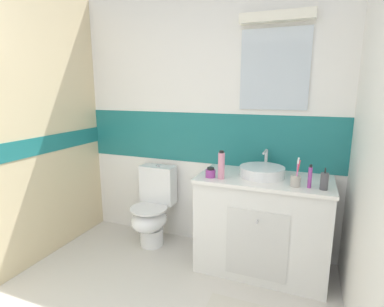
% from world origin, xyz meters
% --- Properties ---
extents(wall_back_tiled, '(3.20, 0.20, 2.50)m').
position_xyz_m(wall_back_tiled, '(0.01, 2.45, 1.26)').
color(wall_back_tiled, white).
rests_on(wall_back_tiled, ground_plane).
extents(vanity_cabinet, '(1.10, 0.60, 0.85)m').
position_xyz_m(vanity_cabinet, '(0.64, 2.11, 0.43)').
color(vanity_cabinet, silver).
rests_on(vanity_cabinet, ground_plane).
extents(sink_basin, '(0.38, 0.42, 0.20)m').
position_xyz_m(sink_basin, '(0.62, 2.13, 0.90)').
color(sink_basin, white).
rests_on(sink_basin, vanity_cabinet).
extents(toilet, '(0.37, 0.50, 0.82)m').
position_xyz_m(toilet, '(-0.47, 2.16, 0.37)').
color(toilet, white).
rests_on(toilet, ground_plane).
extents(toothbrush_cup, '(0.08, 0.08, 0.23)m').
position_xyz_m(toothbrush_cup, '(0.89, 1.95, 0.90)').
color(toothbrush_cup, '#B2ADA3').
rests_on(toothbrush_cup, vanity_cabinet).
extents(soap_dispenser, '(0.06, 0.06, 0.17)m').
position_xyz_m(soap_dispenser, '(1.09, 1.94, 0.92)').
color(soap_dispenser, '#4C4C51').
rests_on(soap_dispenser, vanity_cabinet).
extents(hair_gel_jar, '(0.08, 0.08, 0.08)m').
position_xyz_m(hair_gel_jar, '(0.21, 1.95, 0.89)').
color(hair_gel_jar, '#993F99').
rests_on(hair_gel_jar, vanity_cabinet).
extents(shampoo_bottle_tall, '(0.06, 0.06, 0.24)m').
position_xyz_m(shampoo_bottle_tall, '(0.31, 1.94, 0.96)').
color(shampoo_bottle_tall, pink).
rests_on(shampoo_bottle_tall, vanity_cabinet).
extents(toothpaste_tube_upright, '(0.03, 0.03, 0.18)m').
position_xyz_m(toothpaste_tube_upright, '(0.99, 1.95, 0.93)').
color(toothpaste_tube_upright, '#993F99').
rests_on(toothpaste_tube_upright, vanity_cabinet).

